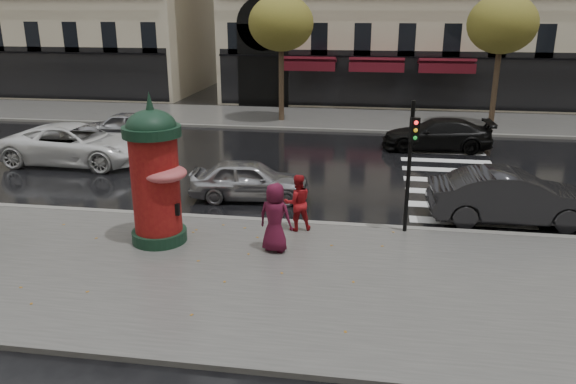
% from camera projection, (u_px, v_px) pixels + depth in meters
% --- Properties ---
extents(ground, '(160.00, 160.00, 0.00)m').
position_uv_depth(ground, '(240.00, 268.00, 13.55)').
color(ground, black).
rests_on(ground, ground).
extents(near_sidewalk, '(90.00, 7.00, 0.12)m').
position_uv_depth(near_sidewalk, '(235.00, 275.00, 13.06)').
color(near_sidewalk, '#474744').
rests_on(near_sidewalk, ground).
extents(far_sidewalk, '(90.00, 6.00, 0.12)m').
position_uv_depth(far_sidewalk, '(320.00, 118.00, 31.35)').
color(far_sidewalk, '#474744').
rests_on(far_sidewalk, ground).
extents(near_kerb, '(90.00, 0.25, 0.14)m').
position_uv_depth(near_kerb, '(264.00, 221.00, 16.34)').
color(near_kerb, slate).
rests_on(near_kerb, ground).
extents(far_kerb, '(90.00, 0.25, 0.14)m').
position_uv_depth(far_kerb, '(314.00, 129.00, 28.53)').
color(far_kerb, slate).
rests_on(far_kerb, ground).
extents(zebra_crossing, '(3.60, 11.75, 0.01)m').
position_uv_depth(zebra_crossing, '(450.00, 170.00, 21.67)').
color(zebra_crossing, silver).
rests_on(zebra_crossing, ground).
extents(tree_far_left, '(3.40, 3.40, 6.64)m').
position_uv_depth(tree_far_left, '(281.00, 24.00, 29.09)').
color(tree_far_left, '#38281C').
rests_on(tree_far_left, ground).
extents(tree_far_right, '(3.40, 3.40, 6.64)m').
position_uv_depth(tree_far_right, '(502.00, 25.00, 27.49)').
color(tree_far_right, '#38281C').
rests_on(tree_far_right, ground).
extents(woman_umbrella, '(1.13, 1.13, 2.17)m').
position_uv_depth(woman_umbrella, '(166.00, 191.00, 14.25)').
color(woman_umbrella, beige).
rests_on(woman_umbrella, near_sidewalk).
extents(woman_red, '(0.93, 0.84, 1.59)m').
position_uv_depth(woman_red, '(297.00, 202.00, 15.36)').
color(woman_red, maroon).
rests_on(woman_red, near_sidewalk).
extents(man_burgundy, '(0.98, 0.76, 1.78)m').
position_uv_depth(man_burgundy, '(275.00, 217.00, 13.99)').
color(man_burgundy, '#4D0F24').
rests_on(man_burgundy, near_sidewalk).
extents(morris_column, '(1.46, 1.46, 3.94)m').
position_uv_depth(morris_column, '(155.00, 172.00, 14.26)').
color(morris_column, black).
rests_on(morris_column, near_sidewalk).
extents(traffic_light, '(0.26, 0.35, 3.61)m').
position_uv_depth(traffic_light, '(411.00, 155.00, 14.75)').
color(traffic_light, black).
rests_on(traffic_light, near_sidewalk).
extents(car_silver, '(3.99, 1.90, 1.32)m').
position_uv_depth(car_silver, '(250.00, 180.00, 18.24)').
color(car_silver, '#98989C').
rests_on(car_silver, ground).
extents(car_darkgrey, '(4.76, 1.86, 1.55)m').
position_uv_depth(car_darkgrey, '(512.00, 197.00, 16.21)').
color(car_darkgrey, black).
rests_on(car_darkgrey, ground).
extents(car_white, '(5.79, 2.78, 1.59)m').
position_uv_depth(car_white, '(76.00, 144.00, 22.34)').
color(car_white, white).
rests_on(car_white, ground).
extents(car_black, '(4.77, 2.13, 1.36)m').
position_uv_depth(car_black, '(437.00, 134.00, 24.57)').
color(car_black, black).
rests_on(car_black, ground).
extents(car_far_silver, '(4.18, 1.76, 1.41)m').
position_uv_depth(car_far_silver, '(123.00, 126.00, 26.08)').
color(car_far_silver, '#A3A3A7').
rests_on(car_far_silver, ground).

